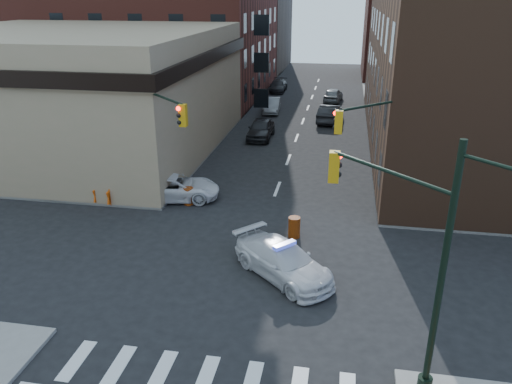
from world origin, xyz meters
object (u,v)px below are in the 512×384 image
at_px(parked_car_wfar, 272,105).
at_px(parked_car_enear, 330,113).
at_px(pickup, 175,188).
at_px(barricade_nw_a, 104,195).
at_px(parked_car_wnear, 261,129).
at_px(pedestrian_b, 103,187).
at_px(barrel_road, 294,227).
at_px(police_car, 283,261).
at_px(pedestrian_a, 115,189).
at_px(barrel_bank, 189,196).

height_order(parked_car_wfar, parked_car_enear, parked_car_enear).
relative_size(pickup, barricade_nw_a, 4.37).
relative_size(parked_car_wnear, barricade_nw_a, 3.93).
distance_m(pedestrian_b, barrel_road, 11.73).
bearing_deg(barrel_road, pickup, 153.87).
relative_size(police_car, barrel_road, 4.84).
bearing_deg(pedestrian_a, police_car, -11.47).
bearing_deg(parked_car_wnear, parked_car_enear, 51.06).
bearing_deg(pedestrian_a, pedestrian_b, -168.24).
bearing_deg(parked_car_wnear, parked_car_wfar, 93.27).
distance_m(barrel_road, barricade_nw_a, 11.43).
relative_size(pickup, barrel_bank, 5.14).
bearing_deg(barrel_bank, pickup, 149.02).
xyz_separation_m(parked_car_enear, pedestrian_b, (-12.22, -22.01, 0.14)).
bearing_deg(pickup, barricade_nw_a, 101.71).
distance_m(police_car, pedestrian_b, 13.02).
distance_m(parked_car_wfar, barrel_bank, 24.60).
bearing_deg(barrel_bank, parked_car_enear, 71.30).
xyz_separation_m(parked_car_enear, barrel_bank, (-7.25, -21.43, -0.31)).
relative_size(pickup, parked_car_enear, 1.06).
height_order(pickup, barrel_bank, pickup).
relative_size(police_car, barricade_nw_a, 4.27).
distance_m(parked_car_wnear, barricade_nw_a, 16.98).
xyz_separation_m(parked_car_wfar, barrel_bank, (-1.25, -24.57, -0.22)).
bearing_deg(parked_car_wnear, pickup, -100.97).
bearing_deg(barrel_bank, barrel_road, -25.30).
relative_size(barrel_bank, barricade_nw_a, 0.85).
distance_m(pickup, pedestrian_a, 3.42).
distance_m(pickup, pedestrian_b, 4.11).
bearing_deg(parked_car_enear, barrel_road, 94.93).
height_order(barrel_bank, barricade_nw_a, barricade_nw_a).
bearing_deg(barricade_nw_a, parked_car_enear, 70.83).
xyz_separation_m(pickup, parked_car_enear, (8.30, 20.80, 0.09)).
height_order(pickup, pedestrian_a, pedestrian_a).
bearing_deg(police_car, barrel_road, 41.40).
distance_m(police_car, parked_car_wnear, 22.10).
height_order(parked_car_enear, barrel_road, parked_car_enear).
bearing_deg(pedestrian_b, police_car, -29.01).
bearing_deg(pedestrian_b, barrel_bank, 6.71).
distance_m(parked_car_wnear, barrel_road, 18.39).
distance_m(pedestrian_a, pedestrian_b, 0.77).
bearing_deg(barrel_road, pedestrian_b, 167.75).
relative_size(pickup, barrel_road, 4.96).
height_order(barrel_road, barricade_nw_a, barrel_road).
xyz_separation_m(parked_car_wnear, pedestrian_a, (-5.96, -15.38, 0.11)).
bearing_deg(parked_car_wfar, pedestrian_a, -106.34).
distance_m(barrel_bank, barricade_nw_a, 4.85).
distance_m(pedestrian_a, barricade_nw_a, 0.70).
relative_size(pickup, pedestrian_a, 3.44).
distance_m(pickup, parked_car_enear, 22.40).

